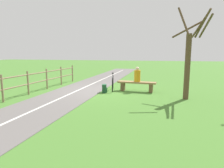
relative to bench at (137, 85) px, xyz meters
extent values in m
plane|color=#477A2D|center=(1.91, 0.13, -0.35)|extent=(80.00, 80.00, 0.00)
cube|color=#66605E|center=(2.98, 4.13, -0.34)|extent=(2.57, 36.00, 0.02)
cube|color=silver|center=(2.98, 4.13, -0.33)|extent=(0.15, 32.00, 0.00)
cube|color=#937047|center=(0.00, 0.00, 0.11)|extent=(1.96, 0.58, 0.08)
cube|color=brown|center=(-0.72, 0.06, -0.14)|extent=(0.19, 0.39, 0.42)
cube|color=brown|center=(0.72, -0.06, -0.14)|extent=(0.19, 0.39, 0.42)
cylinder|color=orange|center=(-0.02, 0.00, 0.44)|extent=(0.33, 0.33, 0.57)
sphere|color=beige|center=(-0.02, 0.00, 0.81)|extent=(0.19, 0.19, 0.19)
torus|color=black|center=(1.17, 0.38, 0.01)|extent=(0.20, 0.71, 0.72)
torus|color=black|center=(1.39, -0.60, 0.01)|extent=(0.20, 0.71, 0.72)
cylinder|color=black|center=(1.28, -0.11, 0.32)|extent=(0.22, 0.84, 0.04)
cylinder|color=black|center=(1.25, 0.03, 0.16)|extent=(0.17, 0.61, 0.34)
cylinder|color=black|center=(1.31, -0.26, 0.42)|extent=(0.03, 0.03, 0.20)
cube|color=black|center=(1.31, -0.26, 0.53)|extent=(0.12, 0.21, 0.05)
cube|color=#1E4C2D|center=(1.51, 0.74, -0.15)|extent=(0.29, 0.35, 0.41)
cube|color=#245B37|center=(1.38, 0.70, -0.21)|extent=(0.10, 0.22, 0.18)
cylinder|color=#847051|center=(4.71, -2.50, 0.20)|extent=(0.08, 0.08, 1.11)
cylinder|color=#847051|center=(4.75, -0.99, 0.20)|extent=(0.08, 0.08, 1.11)
cylinder|color=#847051|center=(4.79, 0.52, 0.20)|extent=(0.08, 0.08, 1.11)
cylinder|color=#847051|center=(4.83, 2.04, 0.20)|extent=(0.08, 0.08, 1.11)
cylinder|color=#847051|center=(4.87, 3.55, 0.20)|extent=(0.08, 0.08, 1.11)
cylinder|color=#847051|center=(4.87, 3.55, 0.59)|extent=(0.39, 12.09, 0.06)
cylinder|color=#847051|center=(4.87, 3.55, 0.15)|extent=(0.39, 12.09, 0.06)
cylinder|color=brown|center=(-2.23, 1.22, 1.01)|extent=(0.23, 0.23, 2.72)
cylinder|color=brown|center=(-2.20, 0.62, 2.59)|extent=(1.24, 0.14, 0.71)
cylinder|color=brown|center=(-1.97, 1.40, 2.83)|extent=(0.48, 0.63, 1.17)
cylinder|color=brown|center=(-2.66, 0.99, 2.71)|extent=(0.54, 0.94, 0.95)
cylinder|color=brown|center=(-2.73, 1.05, 2.75)|extent=(0.43, 1.07, 1.02)
cylinder|color=brown|center=(-2.84, 1.12, 2.63)|extent=(0.28, 1.27, 0.80)
camera|label=1|loc=(-1.17, 9.93, 1.60)|focal=31.71mm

